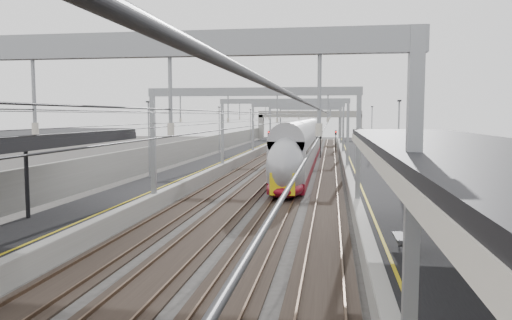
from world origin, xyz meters
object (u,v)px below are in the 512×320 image
(train, at_px, (303,149))
(bench, at_px, (406,235))
(signal_green, at_px, (269,138))
(overbridge, at_px, (310,118))

(train, xyz_separation_m, bench, (5.95, -38.11, -0.50))
(train, height_order, bench, train)
(bench, bearing_deg, signal_green, 101.79)
(overbridge, bearing_deg, signal_green, -100.17)
(bench, bearing_deg, overbridge, 94.76)
(bench, height_order, signal_green, signal_green)
(signal_green, bearing_deg, bench, -78.21)
(overbridge, xyz_separation_m, signal_green, (-5.20, -28.98, -2.89))
(train, height_order, signal_green, train)
(train, bearing_deg, bench, -81.13)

